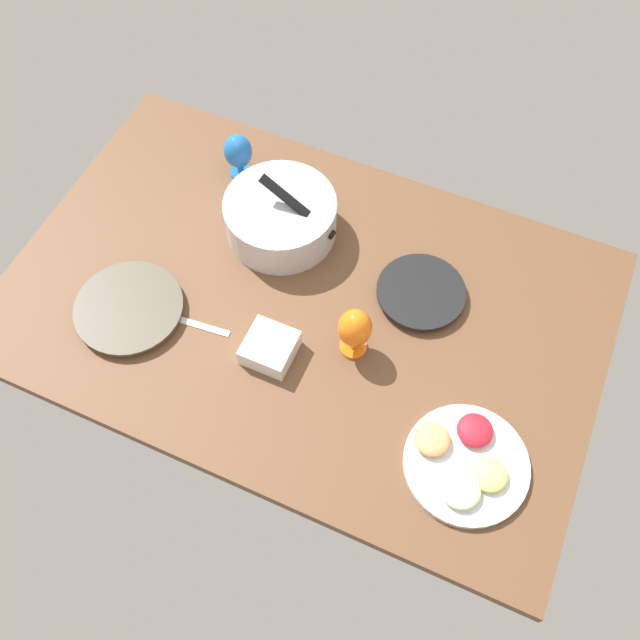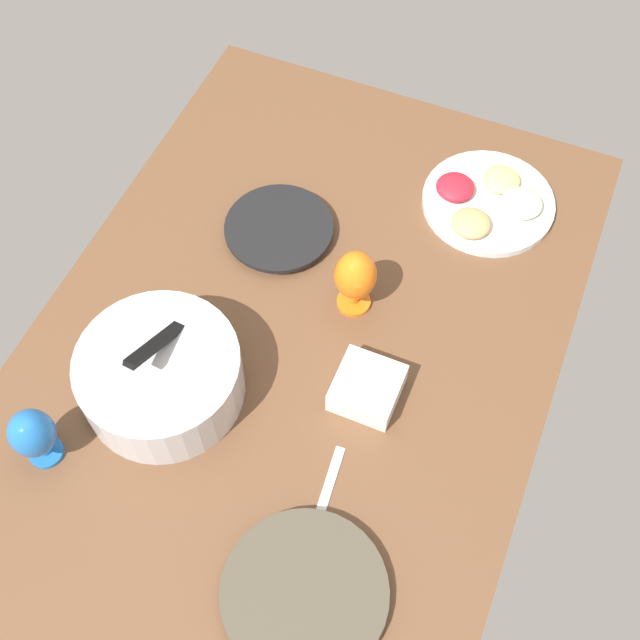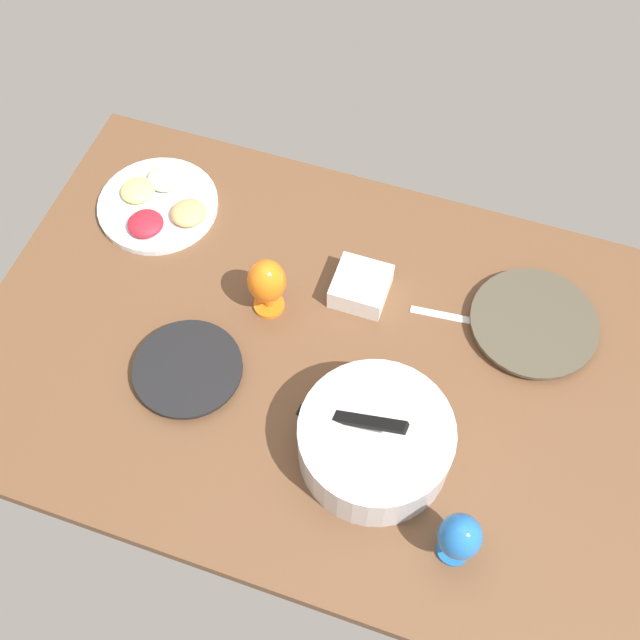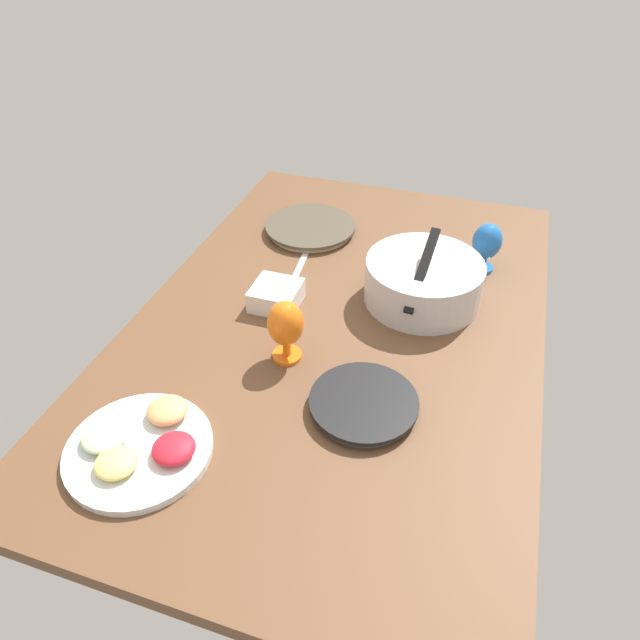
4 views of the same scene
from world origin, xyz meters
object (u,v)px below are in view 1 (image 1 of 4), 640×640
(dinner_plate_right, at_px, (421,293))
(hurricane_glass_blue, at_px, (238,153))
(dinner_plate_left, at_px, (129,309))
(hurricane_glass_orange, at_px, (355,329))
(fruit_platter, at_px, (465,462))
(mixing_bowl, at_px, (281,216))
(square_bowl_white, at_px, (270,347))

(dinner_plate_right, xyz_separation_m, hurricane_glass_blue, (-0.64, 0.19, 0.08))
(dinner_plate_right, relative_size, hurricane_glass_blue, 1.62)
(dinner_plate_left, xyz_separation_m, hurricane_glass_orange, (0.59, 0.14, 0.08))
(fruit_platter, distance_m, hurricane_glass_orange, 0.41)
(dinner_plate_left, distance_m, hurricane_glass_blue, 0.56)
(dinner_plate_left, relative_size, hurricane_glass_orange, 1.79)
(mixing_bowl, relative_size, hurricane_glass_blue, 2.19)
(fruit_platter, xyz_separation_m, square_bowl_white, (-0.55, 0.08, 0.01))
(dinner_plate_left, bearing_deg, square_bowl_white, 5.59)
(mixing_bowl, distance_m, fruit_platter, 0.83)
(hurricane_glass_blue, relative_size, square_bowl_white, 1.20)
(mixing_bowl, height_order, hurricane_glass_orange, mixing_bowl)
(dinner_plate_left, distance_m, fruit_platter, 0.95)
(fruit_platter, relative_size, hurricane_glass_orange, 1.84)
(dinner_plate_right, distance_m, hurricane_glass_orange, 0.26)
(dinner_plate_left, xyz_separation_m, mixing_bowl, (0.26, 0.41, 0.05))
(dinner_plate_right, height_order, hurricane_glass_orange, hurricane_glass_orange)
(hurricane_glass_blue, bearing_deg, dinner_plate_right, -16.58)
(dinner_plate_left, height_order, square_bowl_white, square_bowl_white)
(fruit_platter, relative_size, square_bowl_white, 2.41)
(dinner_plate_right, bearing_deg, fruit_platter, -57.76)
(fruit_platter, bearing_deg, hurricane_glass_orange, 153.09)
(dinner_plate_left, height_order, hurricane_glass_orange, hurricane_glass_orange)
(fruit_platter, bearing_deg, hurricane_glass_blue, 146.50)
(fruit_platter, distance_m, square_bowl_white, 0.56)
(hurricane_glass_orange, bearing_deg, fruit_platter, -26.91)
(fruit_platter, xyz_separation_m, hurricane_glass_blue, (-0.90, 0.59, 0.07))
(square_bowl_white, bearing_deg, hurricane_glass_blue, 124.16)
(mixing_bowl, relative_size, square_bowl_white, 2.63)
(fruit_platter, bearing_deg, mixing_bowl, 146.98)
(hurricane_glass_orange, height_order, hurricane_glass_blue, hurricane_glass_orange)
(mixing_bowl, bearing_deg, fruit_platter, -33.02)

